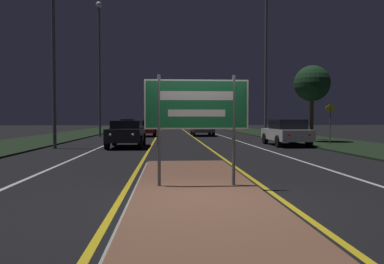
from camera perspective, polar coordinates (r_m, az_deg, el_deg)
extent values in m
plane|color=black|center=(6.94, 1.51, -10.73)|extent=(160.00, 160.00, 0.00)
cube|color=#999993|center=(8.13, 0.71, -8.65)|extent=(2.67, 9.54, 0.05)
cube|color=brown|center=(8.12, 0.71, -8.48)|extent=(2.55, 9.42, 0.10)
cube|color=black|center=(28.21, -22.12, -1.13)|extent=(5.00, 100.00, 0.08)
cube|color=black|center=(28.63, 16.93, -1.02)|extent=(5.00, 100.00, 0.08)
cube|color=gold|center=(31.79, -5.41, -0.71)|extent=(0.12, 70.00, 0.01)
cube|color=gold|center=(31.85, 0.09, -0.69)|extent=(0.12, 70.00, 0.01)
cube|color=silver|center=(31.98, -10.20, -0.71)|extent=(0.12, 70.00, 0.01)
cube|color=silver|center=(32.14, 4.85, -0.67)|extent=(0.12, 70.00, 0.01)
cube|color=silver|center=(32.45, -15.47, -0.72)|extent=(0.10, 70.00, 0.01)
cube|color=silver|center=(32.73, 10.05, -0.65)|extent=(0.10, 70.00, 0.01)
cylinder|color=#56565B|center=(7.97, -5.04, 0.23)|extent=(0.07, 0.07, 2.37)
cylinder|color=#56565B|center=(8.09, 6.37, 0.26)|extent=(0.07, 0.07, 2.37)
cube|color=#19703D|center=(7.99, 0.71, 4.23)|extent=(2.23, 0.04, 1.06)
cube|color=white|center=(7.97, 0.73, 4.23)|extent=(2.23, 0.00, 1.06)
cube|color=#19703D|center=(7.97, 0.73, 4.23)|extent=(2.16, 0.01, 0.99)
cube|color=white|center=(7.97, 0.73, 5.56)|extent=(1.56, 0.01, 0.19)
cube|color=white|center=(7.96, 0.73, 2.90)|extent=(1.22, 0.01, 0.15)
cylinder|color=#56565B|center=(20.56, -20.34, 10.58)|extent=(0.18, 0.18, 9.25)
cylinder|color=#56565B|center=(32.85, -13.92, 8.87)|extent=(0.18, 0.18, 10.93)
sphere|color=white|center=(33.98, -14.01, 18.31)|extent=(0.50, 0.50, 0.50)
cylinder|color=#56565B|center=(27.33, 11.19, 10.03)|extent=(0.18, 0.18, 10.68)
cube|color=silver|center=(21.88, 14.10, -0.35)|extent=(1.74, 4.33, 0.61)
cube|color=black|center=(21.62, 14.32, 1.14)|extent=(1.54, 2.25, 0.54)
sphere|color=red|center=(19.67, 14.52, -0.40)|extent=(0.14, 0.14, 0.14)
sphere|color=red|center=(20.04, 17.46, -0.38)|extent=(0.14, 0.14, 0.14)
cylinder|color=black|center=(22.95, 11.08, -0.99)|extent=(0.22, 0.66, 0.66)
cylinder|color=black|center=(23.43, 15.02, -0.96)|extent=(0.22, 0.66, 0.66)
cylinder|color=black|center=(20.37, 13.02, -1.38)|extent=(0.22, 0.66, 0.66)
cylinder|color=black|center=(20.91, 17.39, -1.34)|extent=(0.22, 0.66, 0.66)
cube|color=#4C514C|center=(33.27, 1.55, 0.56)|extent=(1.74, 4.59, 0.62)
cube|color=black|center=(32.99, 1.59, 1.44)|extent=(1.53, 2.39, 0.40)
sphere|color=red|center=(30.95, 0.95, 0.59)|extent=(0.14, 0.14, 0.14)
sphere|color=red|center=(31.06, 2.93, 0.59)|extent=(0.14, 0.14, 0.14)
cylinder|color=black|center=(34.63, -0.04, 0.11)|extent=(0.22, 0.70, 0.70)
cylinder|color=black|center=(34.78, 2.69, 0.11)|extent=(0.22, 0.70, 0.70)
cylinder|color=black|center=(31.79, 0.30, -0.07)|extent=(0.22, 0.70, 0.70)
cylinder|color=black|center=(31.95, 3.26, -0.06)|extent=(0.22, 0.70, 0.70)
cube|color=black|center=(20.27, -9.95, -0.38)|extent=(1.72, 4.29, 0.66)
cube|color=black|center=(20.51, -9.88, 1.15)|extent=(1.51, 2.23, 0.41)
sphere|color=white|center=(18.22, -12.34, -0.41)|extent=(0.14, 0.14, 0.14)
sphere|color=white|center=(18.10, -8.99, -0.40)|extent=(0.14, 0.14, 0.14)
cylinder|color=black|center=(19.08, -12.83, -1.55)|extent=(0.22, 0.70, 0.70)
cylinder|color=black|center=(18.89, -7.90, -1.56)|extent=(0.22, 0.70, 0.70)
cylinder|color=black|center=(21.70, -11.72, -1.11)|extent=(0.22, 0.70, 0.70)
cylinder|color=black|center=(21.54, -7.39, -1.11)|extent=(0.22, 0.70, 0.70)
cube|color=maroon|center=(32.47, -7.21, 0.45)|extent=(1.79, 4.09, 0.59)
cube|color=black|center=(32.70, -7.19, 1.37)|extent=(1.58, 2.13, 0.44)
sphere|color=white|center=(30.48, -8.48, 0.48)|extent=(0.14, 0.14, 0.14)
sphere|color=white|center=(30.41, -6.39, 0.49)|extent=(0.14, 0.14, 0.14)
cylinder|color=black|center=(31.28, -8.92, -0.16)|extent=(0.22, 0.67, 0.67)
cylinder|color=black|center=(31.17, -5.78, -0.15)|extent=(0.22, 0.67, 0.67)
cylinder|color=black|center=(33.80, -8.53, 0.01)|extent=(0.22, 0.67, 0.67)
cylinder|color=black|center=(33.70, -5.63, 0.02)|extent=(0.22, 0.67, 0.67)
cube|color=maroon|center=(48.35, -9.76, 1.00)|extent=(1.86, 4.30, 0.66)
cube|color=black|center=(48.60, -9.73, 1.67)|extent=(1.64, 2.24, 0.47)
sphere|color=white|center=(46.30, -10.74, 1.05)|extent=(0.14, 0.14, 0.14)
sphere|color=white|center=(46.17, -9.32, 1.05)|extent=(0.14, 0.14, 0.14)
cylinder|color=black|center=(47.14, -11.00, 0.56)|extent=(0.22, 0.66, 0.66)
cylinder|color=black|center=(46.95, -8.84, 0.57)|extent=(0.22, 0.66, 0.66)
cylinder|color=black|center=(49.78, -10.61, 0.64)|extent=(0.22, 0.66, 0.66)
cylinder|color=black|center=(49.60, -8.57, 0.65)|extent=(0.22, 0.66, 0.66)
cylinder|color=#56565B|center=(22.75, 20.28, 0.90)|extent=(0.06, 0.06, 2.09)
cube|color=yellow|center=(22.75, 20.31, 3.37)|extent=(0.60, 0.02, 0.60)
cylinder|color=#4C3823|center=(24.89, 17.77, 2.27)|extent=(0.24, 0.24, 3.18)
sphere|color=#19381E|center=(24.99, 17.82, 7.08)|extent=(2.26, 2.26, 2.26)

